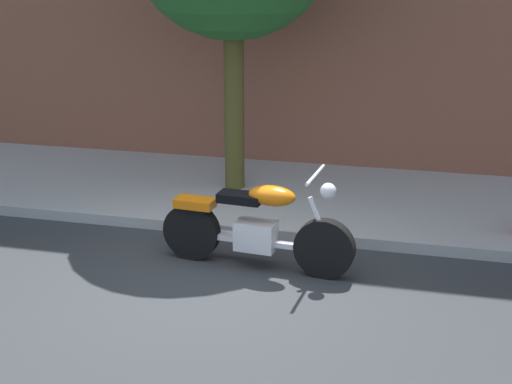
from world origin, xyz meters
The scene contains 3 objects.
ground_plane centered at (0.00, 0.00, 0.00)m, with size 60.00×60.00×0.00m, color #303335.
sidewalk centered at (0.00, 2.86, 0.07)m, with size 25.58×2.99×0.14m, color #A6A6A6.
motorcycle centered at (0.39, 0.60, 0.46)m, with size 2.19×0.70×1.15m.
Camera 1 is at (2.06, -6.22, 3.23)m, focal length 48.55 mm.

